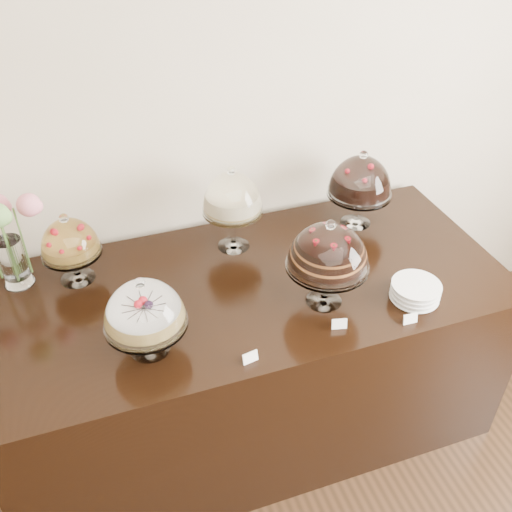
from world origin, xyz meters
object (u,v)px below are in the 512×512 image
object	(u,v)px
cake_stand_choco_layer	(328,250)
flower_vase	(4,234)
cake_stand_fruit_tart	(69,241)
cake_stand_cheesecake	(232,197)
plate_stack	(415,291)
cake_stand_sugar_sponge	(144,309)
cake_stand_dark_choco	(361,179)
display_counter	(253,355)

from	to	relation	value
cake_stand_choco_layer	flower_vase	world-z (taller)	flower_vase
flower_vase	cake_stand_fruit_tart	bearing A→B (deg)	-13.98
cake_stand_fruit_tart	flower_vase	xyz separation A→B (m)	(-0.24, 0.06, 0.05)
cake_stand_cheesecake	cake_stand_fruit_tart	xyz separation A→B (m)	(-0.71, -0.01, -0.07)
cake_stand_cheesecake	plate_stack	size ratio (longest dim) A/B	2.11
cake_stand_sugar_sponge	cake_stand_choco_layer	distance (m)	0.73
cake_stand_dark_choco	flower_vase	size ratio (longest dim) A/B	0.92
display_counter	cake_stand_fruit_tart	distance (m)	1.00
cake_stand_choco_layer	plate_stack	world-z (taller)	cake_stand_choco_layer
display_counter	cake_stand_fruit_tart	world-z (taller)	cake_stand_fruit_tart
display_counter	cake_stand_dark_choco	world-z (taller)	cake_stand_dark_choco
cake_stand_choco_layer	cake_stand_cheesecake	bearing A→B (deg)	115.62
cake_stand_sugar_sponge	cake_stand_dark_choco	bearing A→B (deg)	24.73
display_counter	cake_stand_sugar_sponge	bearing A→B (deg)	-153.63
cake_stand_sugar_sponge	cake_stand_fruit_tart	distance (m)	0.56
cake_stand_dark_choco	cake_stand_cheesecake	bearing A→B (deg)	179.05
cake_stand_sugar_sponge	plate_stack	size ratio (longest dim) A/B	1.73
display_counter	plate_stack	world-z (taller)	plate_stack
cake_stand_choco_layer	display_counter	bearing A→B (deg)	139.28
cake_stand_choco_layer	cake_stand_cheesecake	world-z (taller)	cake_stand_cheesecake
display_counter	cake_stand_fruit_tart	xyz separation A→B (m)	(-0.70, 0.28, 0.65)
cake_stand_fruit_tart	plate_stack	bearing A→B (deg)	-24.39
cake_stand_dark_choco	plate_stack	world-z (taller)	cake_stand_dark_choco
cake_stand_fruit_tart	cake_stand_choco_layer	bearing A→B (deg)	-27.19
cake_stand_choco_layer	flower_vase	xyz separation A→B (m)	(-1.19, 0.55, -0.01)
cake_stand_dark_choco	flower_vase	xyz separation A→B (m)	(-1.58, 0.06, 0.01)
flower_vase	plate_stack	bearing A→B (deg)	-22.85
cake_stand_fruit_tart	cake_stand_cheesecake	bearing A→B (deg)	0.56
flower_vase	plate_stack	size ratio (longest dim) A/B	2.15
cake_stand_dark_choco	flower_vase	bearing A→B (deg)	177.69
cake_stand_choco_layer	cake_stand_fruit_tart	distance (m)	1.07
cake_stand_cheesecake	plate_stack	xyz separation A→B (m)	(0.60, -0.60, -0.23)
cake_stand_cheesecake	flower_vase	bearing A→B (deg)	176.80
cake_stand_choco_layer	cake_stand_dark_choco	distance (m)	0.62
cake_stand_cheesecake	cake_stand_dark_choco	bearing A→B (deg)	-0.95
display_counter	plate_stack	size ratio (longest dim) A/B	11.14
flower_vase	cake_stand_cheesecake	bearing A→B (deg)	-3.20
display_counter	plate_stack	bearing A→B (deg)	-27.55
cake_stand_choco_layer	cake_stand_cheesecake	size ratio (longest dim) A/B	0.96
cake_stand_choco_layer	cake_stand_dark_choco	bearing A→B (deg)	50.91
cake_stand_choco_layer	plate_stack	bearing A→B (deg)	-16.47
cake_stand_choco_layer	cake_stand_sugar_sponge	bearing A→B (deg)	-177.36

